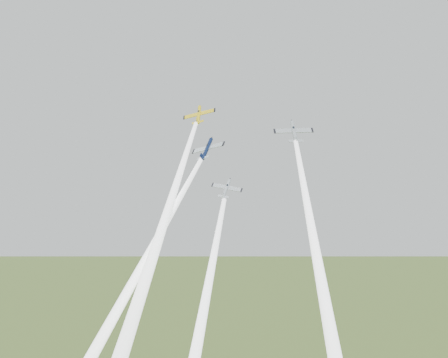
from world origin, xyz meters
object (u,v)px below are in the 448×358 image
plane_yellow (199,115)px  plane_silver_low (226,188)px  plane_silver_right (294,132)px  plane_navy (207,149)px

plane_yellow → plane_silver_low: (10.70, -10.76, -18.00)m
plane_silver_right → plane_navy: bearing=167.6°
plane_navy → plane_silver_low: bearing=-25.7°
plane_silver_right → plane_yellow: bearing=151.7°
plane_navy → plane_silver_right: (19.09, 3.23, 3.37)m
plane_yellow → plane_silver_low: 23.54m
plane_silver_low → plane_silver_right: bearing=24.7°
plane_yellow → plane_silver_right: bearing=-11.2°
plane_yellow → plane_silver_right: (23.47, -2.58, -5.48)m
plane_silver_right → plane_silver_low: 19.67m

